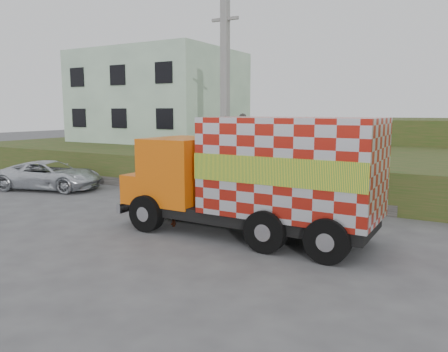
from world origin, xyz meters
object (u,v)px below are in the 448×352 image
Objects in this scene: cow at (177,202)px; suv at (50,175)px; pedestrian at (243,135)px; utility_pole at (225,98)px; cargo_truck at (257,176)px.

cow reaches higher than suv.
utility_pole is at bearing 77.32° from pedestrian.
cargo_truck is 11.69m from suv.
utility_pole reaches higher than suv.
cargo_truck is at bearing -117.71° from suv.
pedestrian is (-3.84, 6.52, 0.73)m from cargo_truck.
suv is at bearing 17.81° from pedestrian.
utility_pole is 4.11× the size of pedestrian.
utility_pole is 8.77m from suv.
utility_pole is 6.71m from cargo_truck.
pedestrian is at bearing 96.05° from cow.
utility_pole is 1.05× the size of cargo_truck.
cow is at bearing -78.55° from utility_pole.
cow is 6.67m from pedestrian.
pedestrian is at bearing -77.17° from suv.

